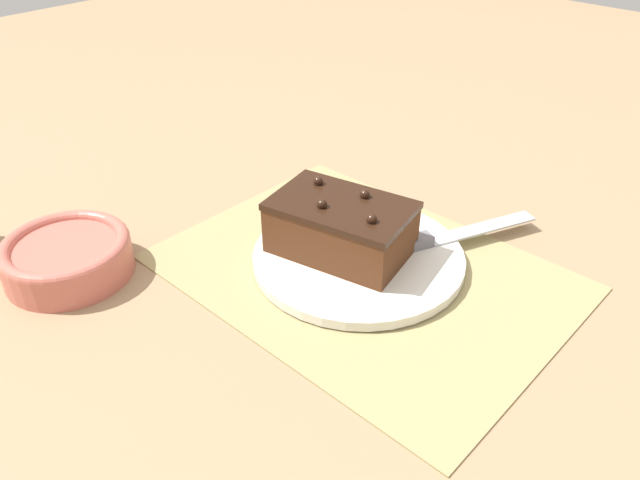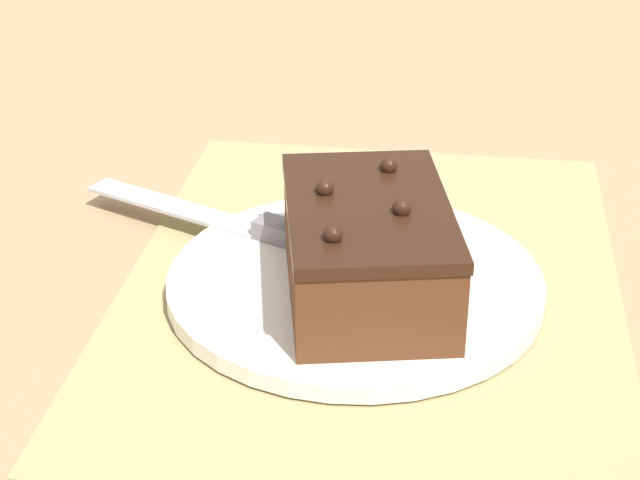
% 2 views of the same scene
% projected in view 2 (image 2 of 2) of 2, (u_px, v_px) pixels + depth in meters
% --- Properties ---
extents(ground_plane, '(3.00, 3.00, 0.00)m').
position_uv_depth(ground_plane, '(372.00, 285.00, 0.74)').
color(ground_plane, '#9E7F5B').
extents(placemat_woven, '(0.46, 0.34, 0.00)m').
position_uv_depth(placemat_woven, '(372.00, 282.00, 0.74)').
color(placemat_woven, tan).
rests_on(placemat_woven, ground_plane).
extents(cake_plate, '(0.25, 0.25, 0.01)m').
position_uv_depth(cake_plate, '(355.00, 283.00, 0.72)').
color(cake_plate, white).
rests_on(cake_plate, placemat_woven).
extents(chocolate_cake, '(0.18, 0.13, 0.08)m').
position_uv_depth(chocolate_cake, '(362.00, 248.00, 0.69)').
color(chocolate_cake, '#512D19').
rests_on(chocolate_cake, cake_plate).
extents(serving_knife, '(0.11, 0.22, 0.01)m').
position_uv_depth(serving_knife, '(257.00, 227.00, 0.77)').
color(serving_knife, slate).
rests_on(serving_knife, cake_plate).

